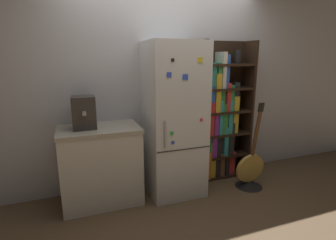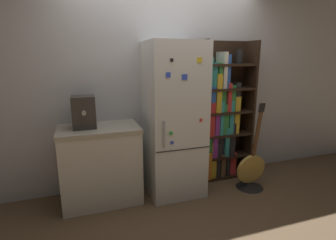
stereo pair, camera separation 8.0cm
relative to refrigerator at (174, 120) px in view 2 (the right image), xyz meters
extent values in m
plane|color=brown|center=(0.00, -0.13, -0.92)|extent=(16.00, 16.00, 0.00)
cube|color=silver|center=(0.00, 0.35, 0.38)|extent=(8.00, 0.05, 2.60)
cube|color=white|center=(0.00, 0.00, 0.00)|extent=(0.65, 0.64, 1.84)
cube|color=#333333|center=(0.00, -0.32, -0.27)|extent=(0.64, 0.01, 0.01)
cube|color=#B2B2B7|center=(-0.23, -0.34, -0.07)|extent=(0.02, 0.02, 0.30)
cube|color=red|center=(0.21, -0.33, 0.06)|extent=(0.04, 0.02, 0.04)
cube|color=blue|center=(-0.18, -0.33, 0.56)|extent=(0.05, 0.01, 0.05)
cube|color=blue|center=(-0.14, -0.33, -0.17)|extent=(0.04, 0.01, 0.04)
cube|color=yellow|center=(0.17, -0.33, 0.71)|extent=(0.06, 0.02, 0.06)
cube|color=blue|center=(0.00, -0.33, 0.54)|extent=(0.06, 0.01, 0.06)
cube|color=green|center=(-0.15, -0.33, -0.06)|extent=(0.04, 0.01, 0.04)
cube|color=black|center=(-0.14, -0.33, 0.71)|extent=(0.03, 0.01, 0.03)
cube|color=black|center=(0.44, 0.17, 0.02)|extent=(0.03, 0.31, 1.88)
cube|color=black|center=(1.17, 0.17, 0.02)|extent=(0.03, 0.31, 1.88)
cube|color=black|center=(0.81, 0.31, 0.02)|extent=(0.76, 0.03, 1.88)
cube|color=black|center=(0.81, 0.17, -0.91)|extent=(0.70, 0.28, 0.03)
cube|color=black|center=(0.81, 0.17, -0.61)|extent=(0.70, 0.28, 0.03)
cube|color=black|center=(0.81, 0.17, -0.30)|extent=(0.70, 0.28, 0.03)
cube|color=black|center=(0.81, 0.17, 0.02)|extent=(0.70, 0.28, 0.03)
cube|color=black|center=(0.81, 0.17, 0.33)|extent=(0.70, 0.28, 0.03)
cube|color=black|center=(0.81, 0.17, 0.64)|extent=(0.70, 0.28, 0.03)
cube|color=purple|center=(0.49, 0.16, -0.69)|extent=(0.04, 0.25, 0.40)
cube|color=orange|center=(0.54, 0.16, -0.70)|extent=(0.05, 0.26, 0.38)
cube|color=gold|center=(0.61, 0.16, -0.64)|extent=(0.08, 0.21, 0.51)
cube|color=#262628|center=(0.69, 0.16, -0.64)|extent=(0.06, 0.21, 0.50)
cube|color=brown|center=(0.76, 0.17, -0.73)|extent=(0.07, 0.25, 0.33)
cube|color=#262628|center=(0.84, 0.18, -0.73)|extent=(0.05, 0.24, 0.33)
cube|color=red|center=(0.93, 0.17, -0.73)|extent=(0.09, 0.21, 0.33)
cube|color=#2D59B2|center=(0.49, 0.18, -0.34)|extent=(0.05, 0.26, 0.50)
cube|color=#338C3F|center=(0.55, 0.17, -0.37)|extent=(0.05, 0.21, 0.45)
cube|color=purple|center=(0.62, 0.17, -0.43)|extent=(0.07, 0.23, 0.33)
cube|color=#262628|center=(0.72, 0.18, -0.39)|extent=(0.09, 0.20, 0.40)
cube|color=teal|center=(0.80, 0.17, -0.39)|extent=(0.06, 0.25, 0.41)
cube|color=#262628|center=(0.89, 0.16, -0.36)|extent=(0.08, 0.21, 0.46)
cube|color=silver|center=(0.49, 0.17, -0.09)|extent=(0.05, 0.23, 0.38)
cube|color=red|center=(0.56, 0.16, -0.06)|extent=(0.07, 0.23, 0.45)
cube|color=purple|center=(0.64, 0.17, -0.11)|extent=(0.06, 0.24, 0.35)
cube|color=teal|center=(0.70, 0.16, -0.05)|extent=(0.05, 0.23, 0.46)
cube|color=#338C3F|center=(0.77, 0.16, -0.07)|extent=(0.08, 0.21, 0.42)
cube|color=teal|center=(0.86, 0.16, -0.05)|extent=(0.06, 0.21, 0.46)
cube|color=gold|center=(0.94, 0.17, -0.03)|extent=(0.08, 0.23, 0.51)
cube|color=#262628|center=(0.49, 0.17, 0.27)|extent=(0.05, 0.23, 0.49)
cube|color=#2D59B2|center=(0.56, 0.17, 0.20)|extent=(0.06, 0.24, 0.35)
cube|color=gold|center=(0.64, 0.17, 0.28)|extent=(0.07, 0.25, 0.50)
cube|color=#338C3F|center=(0.73, 0.18, 0.28)|extent=(0.07, 0.20, 0.49)
cube|color=red|center=(0.80, 0.17, 0.22)|extent=(0.05, 0.25, 0.38)
cube|color=#338C3F|center=(0.87, 0.17, 0.21)|extent=(0.06, 0.20, 0.35)
cube|color=#262628|center=(0.94, 0.16, 0.22)|extent=(0.06, 0.19, 0.38)
cube|color=teal|center=(0.51, 0.17, 0.54)|extent=(0.08, 0.22, 0.39)
cube|color=teal|center=(0.59, 0.17, 0.51)|extent=(0.06, 0.20, 0.32)
cube|color=#338C3F|center=(0.66, 0.18, 0.51)|extent=(0.05, 0.23, 0.32)
cube|color=silver|center=(0.72, 0.16, 0.58)|extent=(0.05, 0.23, 0.46)
cube|color=#2D59B2|center=(0.77, 0.16, 0.56)|extent=(0.05, 0.22, 0.43)
cylinder|color=black|center=(0.98, 0.17, 0.75)|extent=(0.10, 0.10, 0.18)
cube|color=silver|center=(-0.88, 0.04, -0.49)|extent=(0.87, 0.56, 0.86)
cube|color=#B2A893|center=(-0.88, 0.04, -0.04)|extent=(0.89, 0.58, 0.04)
cube|color=#38332D|center=(-1.03, 0.05, 0.16)|extent=(0.25, 0.22, 0.35)
cylinder|color=#A5A39E|center=(-1.03, -0.09, 0.17)|extent=(0.04, 0.06, 0.04)
cone|color=black|center=(0.97, -0.27, -0.89)|extent=(0.35, 0.35, 0.06)
cylinder|color=gold|center=(0.97, -0.27, -0.67)|extent=(0.39, 0.10, 0.39)
cube|color=brown|center=(0.97, -0.34, -0.18)|extent=(0.04, 0.10, 0.58)
cube|color=black|center=(0.97, -0.38, 0.16)|extent=(0.07, 0.04, 0.11)
camera|label=1|loc=(-1.13, -2.87, 0.73)|focal=28.00mm
camera|label=2|loc=(-1.06, -2.90, 0.73)|focal=28.00mm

